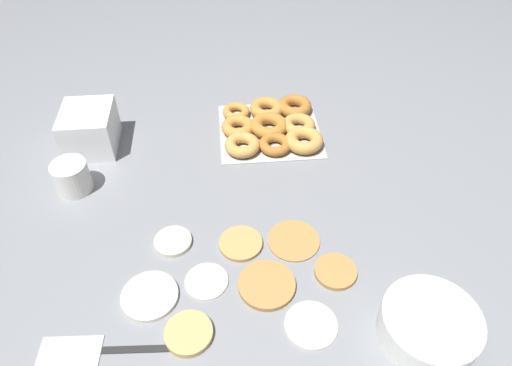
% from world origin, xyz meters
% --- Properties ---
extents(ground_plane, '(3.00, 3.00, 0.00)m').
position_xyz_m(ground_plane, '(0.00, 0.00, 0.00)').
color(ground_plane, gray).
extents(pancake_0, '(0.12, 0.12, 0.01)m').
position_xyz_m(pancake_0, '(-0.06, 0.14, 0.01)').
color(pancake_0, '#B27F42').
rests_on(pancake_0, ground_plane).
extents(pancake_1, '(0.10, 0.10, 0.01)m').
position_xyz_m(pancake_1, '(-0.01, 0.03, 0.01)').
color(pancake_1, tan).
rests_on(pancake_1, ground_plane).
extents(pancake_2, '(0.10, 0.10, 0.01)m').
position_xyz_m(pancake_2, '(-0.14, 0.24, 0.00)').
color(pancake_2, beige).
rests_on(pancake_2, ground_plane).
extents(pancake_3, '(0.08, 0.08, 0.01)m').
position_xyz_m(pancake_3, '(0.14, 0.01, 0.01)').
color(pancake_3, beige).
rests_on(pancake_3, ground_plane).
extents(pancake_4, '(0.12, 0.12, 0.01)m').
position_xyz_m(pancake_4, '(0.18, 0.15, 0.01)').
color(pancake_4, silver).
rests_on(pancake_4, ground_plane).
extents(pancake_5, '(0.09, 0.09, 0.01)m').
position_xyz_m(pancake_5, '(0.06, 0.12, 0.00)').
color(pancake_5, silver).
rests_on(pancake_5, ground_plane).
extents(pancake_6, '(0.09, 0.09, 0.01)m').
position_xyz_m(pancake_6, '(-0.21, 0.12, 0.01)').
color(pancake_6, '#B27F42').
rests_on(pancake_6, ground_plane).
extents(pancake_7, '(0.09, 0.09, 0.01)m').
position_xyz_m(pancake_7, '(0.10, 0.24, 0.01)').
color(pancake_7, tan).
rests_on(pancake_7, ground_plane).
extents(pancake_8, '(0.12, 0.12, 0.01)m').
position_xyz_m(pancake_8, '(-0.13, 0.03, 0.00)').
color(pancake_8, '#B27F42').
rests_on(pancake_8, ground_plane).
extents(donut_tray, '(0.29, 0.27, 0.04)m').
position_xyz_m(donut_tray, '(-0.13, -0.38, 0.02)').
color(donut_tray, '#ADAFB5').
rests_on(donut_tray, ground_plane).
extents(batter_bowl, '(0.19, 0.19, 0.06)m').
position_xyz_m(batter_bowl, '(-0.35, 0.27, 0.03)').
color(batter_bowl, white).
rests_on(batter_bowl, ground_plane).
extents(container_stack, '(0.13, 0.15, 0.12)m').
position_xyz_m(container_stack, '(0.37, -0.36, 0.06)').
color(container_stack, white).
rests_on(container_stack, ground_plane).
extents(paper_cup, '(0.09, 0.09, 0.08)m').
position_xyz_m(paper_cup, '(0.39, -0.19, 0.04)').
color(paper_cup, white).
rests_on(paper_cup, ground_plane).
extents(spatula, '(0.26, 0.07, 0.01)m').
position_xyz_m(spatula, '(0.29, 0.25, 0.00)').
color(spatula, black).
rests_on(spatula, ground_plane).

